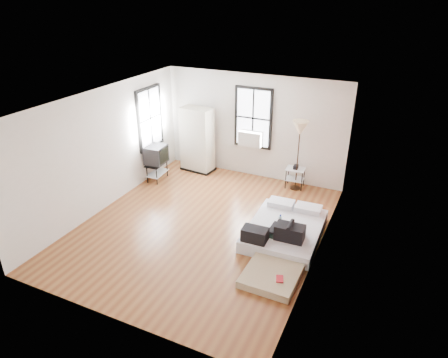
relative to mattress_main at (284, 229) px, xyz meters
The scene contains 8 objects.
ground 1.80m from the mattress_main, 167.65° to the right, with size 6.00×6.00×0.00m, color brown.
room_shell 2.18m from the mattress_main, behind, with size 5.02×6.02×2.80m.
mattress_main is the anchor object (origin of this frame).
mattress_bare 0.88m from the mattress_main, 77.81° to the right, with size 0.99×1.84×0.39m.
wardrobe 4.05m from the mattress_main, 145.30° to the left, with size 0.97×0.62×1.82m.
side_table 2.39m from the mattress_main, 100.68° to the left, with size 0.50×0.41×0.63m.
floor_lamp 2.70m from the mattress_main, 99.90° to the left, with size 0.39×0.39×1.83m.
tv_stand 4.18m from the mattress_main, 162.88° to the left, with size 0.53×0.72×0.98m.
Camera 1 is at (3.57, -6.58, 4.75)m, focal length 32.00 mm.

